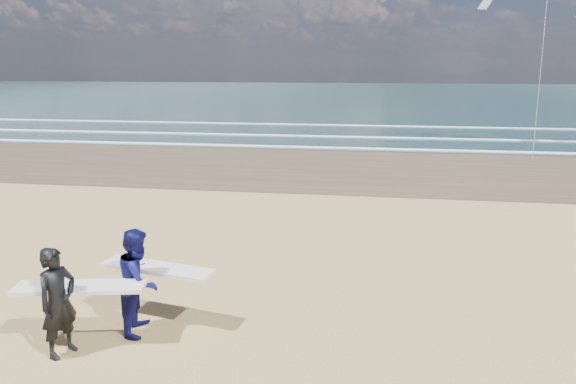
# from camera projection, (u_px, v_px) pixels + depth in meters

# --- Properties ---
(ocean) EXTENTS (220.00, 100.00, 0.02)m
(ocean) POSITION_uv_depth(u_px,v_px,m) (471.00, 97.00, 74.33)
(ocean) COLOR #183135
(ocean) RESTS_ON ground
(surfer_near) EXTENTS (2.26, 1.22, 1.90)m
(surfer_near) POSITION_uv_depth(u_px,v_px,m) (61.00, 300.00, 8.53)
(surfer_near) COLOR black
(surfer_near) RESTS_ON ground
(surfer_far) EXTENTS (2.26, 1.34, 1.95)m
(surfer_far) POSITION_uv_depth(u_px,v_px,m) (140.00, 280.00, 9.31)
(surfer_far) COLOR #0D0D4B
(surfer_far) RESTS_ON ground
(kite_1) EXTENTS (6.46, 4.81, 10.64)m
(kite_1) POSITION_uv_depth(u_px,v_px,m) (544.00, 38.00, 27.60)
(kite_1) COLOR slate
(kite_1) RESTS_ON ground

